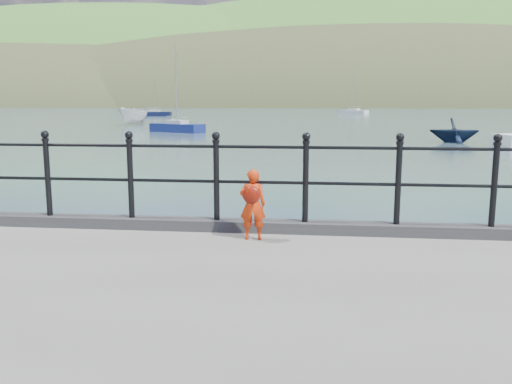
# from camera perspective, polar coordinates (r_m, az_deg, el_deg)

# --- Properties ---
(ground) EXTENTS (600.00, 600.00, 0.00)m
(ground) POSITION_cam_1_polar(r_m,az_deg,el_deg) (7.82, 0.59, -11.02)
(ground) COLOR #2D4251
(ground) RESTS_ON ground
(kerb) EXTENTS (60.00, 0.30, 0.15)m
(kerb) POSITION_cam_1_polar(r_m,az_deg,el_deg) (7.36, 0.48, -3.59)
(kerb) COLOR #28282B
(kerb) RESTS_ON quay
(railing) EXTENTS (18.11, 0.11, 1.20)m
(railing) POSITION_cam_1_polar(r_m,az_deg,el_deg) (7.22, 0.49, 2.20)
(railing) COLOR black
(railing) RESTS_ON kerb
(far_shore) EXTENTS (830.00, 200.00, 156.00)m
(far_shore) POSITION_cam_1_polar(r_m,az_deg,el_deg) (250.81, 15.14, 3.68)
(far_shore) COLOR #333A21
(far_shore) RESTS_ON ground
(child) EXTENTS (0.35, 0.31, 0.91)m
(child) POSITION_cam_1_polar(r_m,az_deg,el_deg) (6.86, -0.36, -1.25)
(child) COLOR red
(child) RESTS_ON quay
(launch_white) EXTENTS (2.73, 5.21, 1.91)m
(launch_white) POSITION_cam_1_polar(r_m,az_deg,el_deg) (58.31, -12.79, 7.79)
(launch_white) COLOR silver
(launch_white) RESTS_ON ground
(launch_navy) EXTENTS (3.20, 2.83, 1.56)m
(launch_navy) POSITION_cam_1_polar(r_m,az_deg,el_deg) (36.96, 20.14, 6.12)
(launch_navy) COLOR black
(launch_navy) RESTS_ON ground
(sailboat_deep) EXTENTS (5.26, 4.53, 8.06)m
(sailboat_deep) POSITION_cam_1_polar(r_m,az_deg,el_deg) (100.77, 10.26, 8.28)
(sailboat_deep) COLOR silver
(sailboat_deep) RESTS_ON ground
(sailboat_left) EXTENTS (5.38, 1.91, 7.64)m
(sailboat_left) POSITION_cam_1_polar(r_m,az_deg,el_deg) (88.27, -10.66, 8.07)
(sailboat_left) COLOR black
(sailboat_left) RESTS_ON ground
(sailboat_port) EXTENTS (5.06, 3.60, 7.24)m
(sailboat_port) POSITION_cam_1_polar(r_m,az_deg,el_deg) (46.00, -8.30, 6.68)
(sailboat_port) COLOR navy
(sailboat_port) RESTS_ON ground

